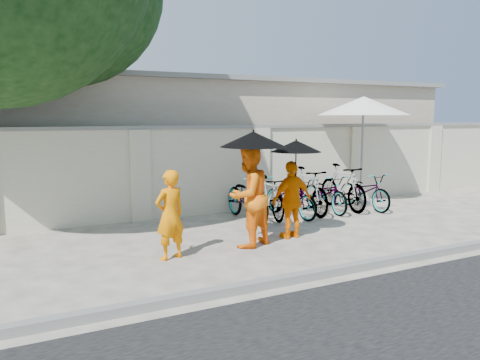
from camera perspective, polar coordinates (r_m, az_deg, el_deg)
name	(u,v)px	position (r m, az deg, el deg)	size (l,w,h in m)	color
ground	(245,250)	(8.12, 0.65, -8.56)	(80.00, 80.00, 0.00)	beige
kerb	(301,277)	(6.71, 7.46, -11.66)	(40.00, 0.16, 0.12)	slate
compound_wall	(221,170)	(11.18, -2.31, 1.18)	(20.00, 0.30, 2.00)	beige
building_behind	(201,138)	(15.01, -4.84, 5.14)	(14.00, 6.00, 3.20)	#B8AEA0
monk_left	(170,215)	(7.56, -8.54, -4.21)	(0.53, 0.35, 1.45)	orange
monk_center	(248,196)	(8.17, 1.03, -1.94)	(0.88, 0.68, 1.81)	orange
parasol_center	(253,139)	(8.02, 1.63, 4.99)	(1.16, 1.16, 1.00)	black
monk_right	(292,200)	(8.82, 6.35, -2.41)	(0.86, 0.36, 1.46)	orange
parasol_right	(296,146)	(8.65, 6.85, 4.13)	(0.94, 0.94, 1.02)	black
patio_umbrella	(363,107)	(12.55, 14.82, 8.59)	(3.09, 3.09, 2.79)	slate
bike_0	(247,197)	(10.28, 0.92, -2.13)	(0.68, 1.96, 1.03)	gray
bike_1	(269,197)	(10.51, 3.56, -2.13)	(0.45, 1.59, 0.96)	gray
bike_2	(291,197)	(10.72, 6.24, -2.09)	(0.60, 1.73, 0.91)	gray
bike_3	(307,191)	(11.10, 8.21, -1.30)	(0.52, 1.82, 1.10)	gray
bike_4	(326,193)	(11.43, 10.41, -1.57)	(0.60, 1.73, 0.91)	gray
bike_5	(343,187)	(11.76, 12.41, -0.85)	(0.52, 1.86, 1.12)	gray
bike_6	(365,191)	(11.97, 14.95, -1.28)	(0.60, 1.73, 0.91)	gray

